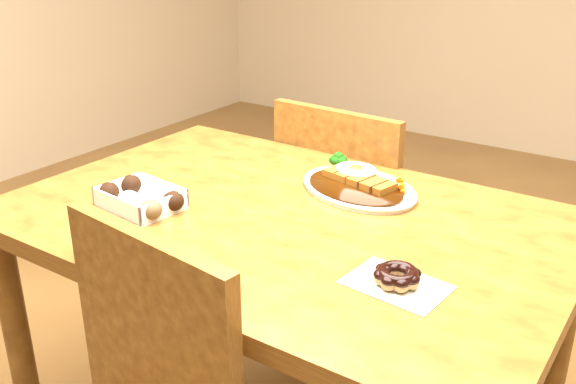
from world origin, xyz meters
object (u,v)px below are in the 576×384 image
Objects in this scene: katsu_curry_plate at (358,184)px; donut_box at (140,197)px; table at (284,254)px; chair_far at (355,227)px; pon_de_ring at (397,277)px.

katsu_curry_plate reaches higher than donut_box.
chair_far is (-0.10, 0.53, -0.17)m from table.
katsu_curry_plate is 0.43m from pon_de_ring.
chair_far is 0.85m from pon_de_ring.
table is 0.38m from pon_de_ring.
chair_far is at bearing 122.99° from pon_de_ring.
donut_box is at bearing -178.83° from pon_de_ring.
chair_far reaches higher than pon_de_ring.
katsu_curry_plate is 1.92× the size of pon_de_ring.
chair_far is at bearing 118.04° from katsu_curry_plate.
katsu_curry_plate is at bearing 45.70° from donut_box.
katsu_curry_plate is 0.50m from donut_box.
table is 3.46× the size of katsu_curry_plate.
donut_box is (-0.17, -0.68, 0.30)m from chair_far.
pon_de_ring reaches higher than table.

